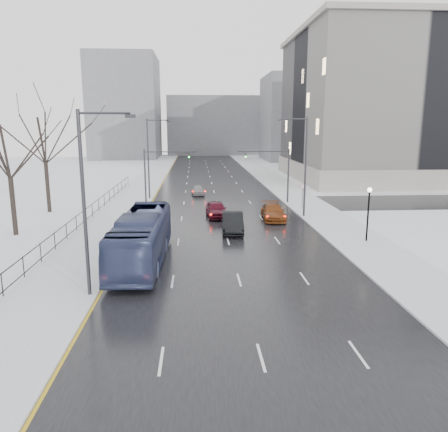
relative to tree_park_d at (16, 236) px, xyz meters
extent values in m
cube|color=black|center=(17.80, 26.00, 0.02)|extent=(16.00, 150.00, 0.04)
cube|color=black|center=(17.80, 14.00, 0.02)|extent=(130.00, 10.00, 0.04)
cube|color=silver|center=(7.30, 26.00, 0.08)|extent=(5.00, 150.00, 0.16)
cube|color=silver|center=(28.30, 26.00, 0.08)|extent=(5.00, 150.00, 0.16)
cube|color=white|center=(-2.20, 26.00, 0.06)|extent=(14.00, 150.00, 0.12)
cube|color=black|center=(4.80, -4.00, 1.41)|extent=(0.04, 70.00, 0.05)
cube|color=black|center=(4.80, -4.00, 0.41)|extent=(0.04, 70.00, 0.05)
cylinder|color=black|center=(4.80, -4.00, 0.81)|extent=(0.06, 0.06, 1.30)
cylinder|color=#2D2D33|center=(26.20, 6.00, 5.00)|extent=(0.20, 0.20, 10.00)
cylinder|color=#2D2D33|center=(24.90, 6.00, 9.80)|extent=(2.60, 0.12, 0.12)
cube|color=#2D2D33|center=(23.60, 6.00, 9.65)|extent=(0.50, 0.25, 0.18)
cylinder|color=#2D2D33|center=(9.40, -14.00, 5.00)|extent=(0.20, 0.20, 10.00)
cylinder|color=#2D2D33|center=(10.70, -14.00, 9.80)|extent=(2.60, 0.12, 0.12)
cube|color=#2D2D33|center=(12.00, -14.00, 9.65)|extent=(0.50, 0.25, 0.18)
cylinder|color=#2D2D33|center=(9.40, 18.00, 5.00)|extent=(0.20, 0.20, 10.00)
cylinder|color=#2D2D33|center=(10.70, 18.00, 9.80)|extent=(2.60, 0.12, 0.12)
cube|color=#2D2D33|center=(12.00, 18.00, 9.65)|extent=(0.50, 0.25, 0.18)
cylinder|color=black|center=(28.80, -4.00, 2.16)|extent=(0.14, 0.14, 4.00)
sphere|color=#FFE5B2|center=(28.80, -4.00, 4.26)|extent=(0.36, 0.36, 0.36)
cylinder|color=#2D2D33|center=(26.20, 14.00, 3.25)|extent=(0.20, 0.20, 6.50)
cylinder|color=#2D2D33|center=(23.20, 14.00, 6.20)|extent=(6.00, 0.12, 0.12)
imported|color=#2D2D33|center=(21.10, 14.00, 5.60)|extent=(0.15, 0.18, 0.90)
sphere|color=#19FF33|center=(21.10, 13.85, 5.60)|extent=(0.16, 0.16, 0.16)
cylinder|color=#2D2D33|center=(9.40, 14.00, 3.25)|extent=(0.20, 0.20, 6.50)
cylinder|color=#2D2D33|center=(12.40, 14.00, 6.20)|extent=(6.00, 0.12, 0.12)
imported|color=#2D2D33|center=(14.50, 14.00, 5.60)|extent=(0.15, 0.18, 0.90)
sphere|color=#19FF33|center=(14.50, 13.85, 5.60)|extent=(0.16, 0.16, 0.16)
cylinder|color=#2D2D33|center=(27.00, 10.00, 1.41)|extent=(0.06, 0.06, 2.50)
cylinder|color=white|center=(27.00, 10.00, 2.56)|extent=(0.60, 0.03, 0.60)
torus|color=#B20C0C|center=(27.00, 10.00, 2.56)|extent=(0.58, 0.06, 0.58)
cube|color=gray|center=(52.80, 38.00, 12.00)|extent=(40.00, 30.00, 24.00)
cube|color=gray|center=(52.80, 38.00, 24.40)|extent=(41.00, 31.00, 0.80)
cube|color=gray|center=(52.80, 38.00, 1.50)|extent=(40.60, 30.60, 3.00)
cube|color=slate|center=(45.80, 81.00, 11.00)|extent=(24.00, 20.00, 22.00)
cube|color=slate|center=(-4.20, 91.00, 14.00)|extent=(18.00, 22.00, 28.00)
cube|color=slate|center=(21.80, 106.00, 9.00)|extent=(30.00, 18.00, 18.00)
imported|color=navy|center=(11.58, -8.10, 1.74)|extent=(3.22, 12.32, 3.41)
imported|color=#470C1A|center=(17.30, 6.47, 0.85)|extent=(2.26, 4.88, 1.62)
imported|color=black|center=(18.42, 0.07, 0.89)|extent=(2.06, 5.24, 1.70)
imported|color=brown|center=(22.86, 4.92, 0.80)|extent=(2.37, 5.34, 1.52)
imported|color=gray|center=(15.51, 21.15, 0.72)|extent=(1.85, 4.07, 1.35)
camera|label=1|loc=(15.27, -36.89, 9.20)|focal=35.00mm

